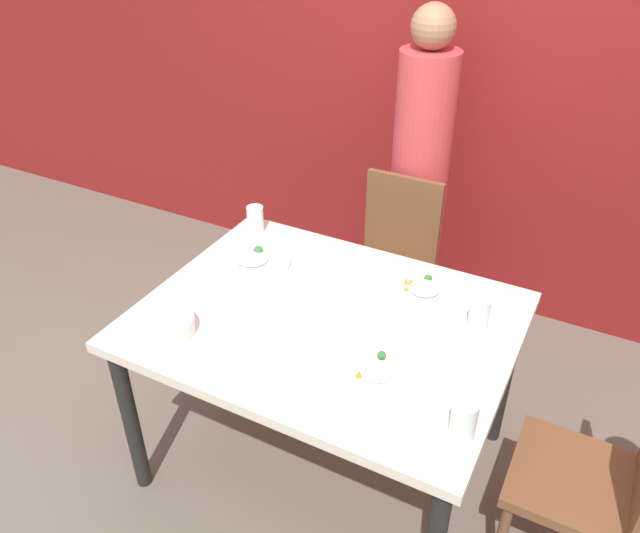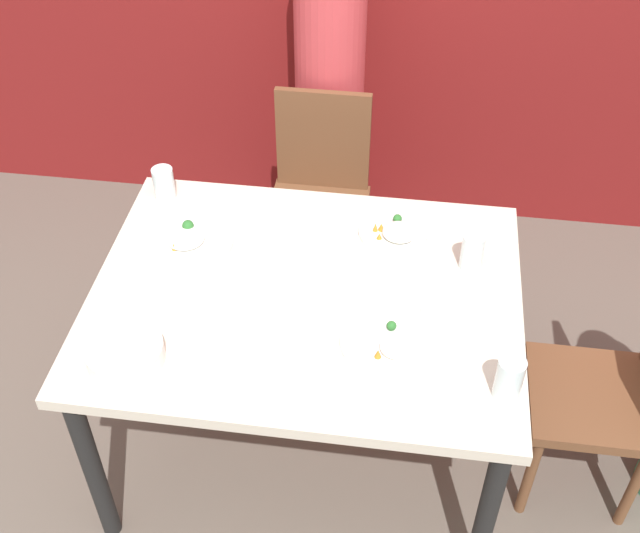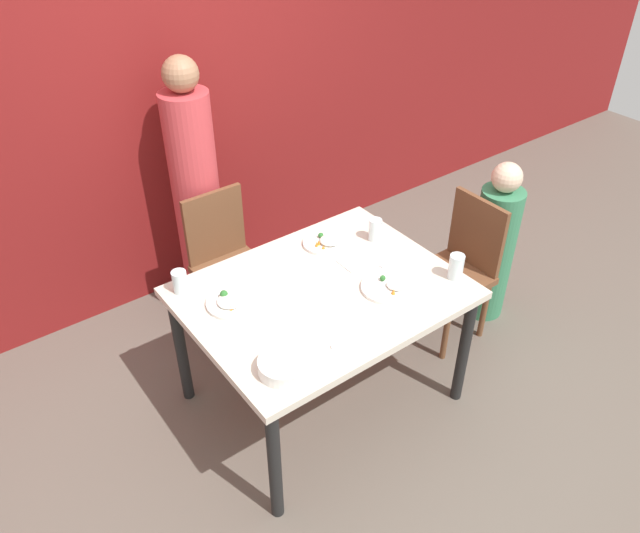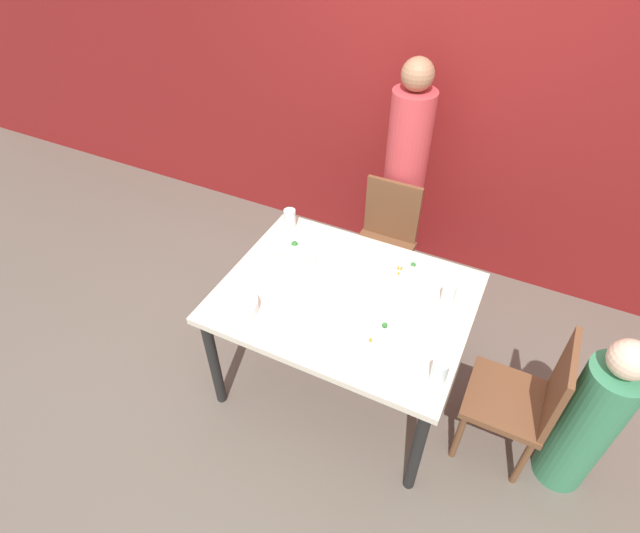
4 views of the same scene
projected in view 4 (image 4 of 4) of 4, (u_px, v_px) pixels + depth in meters
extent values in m
plane|color=#60564C|center=(341.00, 379.00, 3.16)|extent=(10.00, 10.00, 0.00)
cube|color=maroon|center=(440.00, 87.00, 3.23)|extent=(10.00, 0.06, 2.70)
cube|color=beige|center=(345.00, 298.00, 2.67)|extent=(1.31, 1.02, 0.04)
cylinder|color=black|center=(214.00, 362.00, 2.82)|extent=(0.06, 0.06, 0.72)
cylinder|color=black|center=(417.00, 450.00, 2.42)|extent=(0.06, 0.06, 0.72)
cylinder|color=black|center=(290.00, 267.00, 3.42)|extent=(0.06, 0.06, 0.72)
cylinder|color=black|center=(463.00, 325.00, 3.03)|extent=(0.06, 0.06, 0.72)
cube|color=brown|center=(380.00, 253.00, 3.42)|extent=(0.40, 0.40, 0.04)
cube|color=brown|center=(392.00, 210.00, 3.38)|extent=(0.38, 0.03, 0.44)
cylinder|color=brown|center=(347.00, 284.00, 3.51)|extent=(0.04, 0.04, 0.41)
cylinder|color=brown|center=(391.00, 299.00, 3.41)|extent=(0.04, 0.04, 0.41)
cylinder|color=brown|center=(365.00, 257.00, 3.73)|extent=(0.04, 0.04, 0.41)
cylinder|color=brown|center=(407.00, 270.00, 3.63)|extent=(0.04, 0.04, 0.41)
cube|color=brown|center=(506.00, 400.00, 2.56)|extent=(0.40, 0.40, 0.04)
cube|color=brown|center=(560.00, 386.00, 2.33)|extent=(0.03, 0.38, 0.44)
cylinder|color=brown|center=(473.00, 388.00, 2.87)|extent=(0.04, 0.04, 0.41)
cylinder|color=brown|center=(458.00, 436.00, 2.65)|extent=(0.04, 0.04, 0.41)
cylinder|color=brown|center=(532.00, 411.00, 2.76)|extent=(0.04, 0.04, 0.41)
cylinder|color=brown|center=(522.00, 462.00, 2.54)|extent=(0.04, 0.04, 0.41)
cylinder|color=#C63D42|center=(403.00, 190.00, 3.49)|extent=(0.28, 0.28, 1.42)
sphere|color=#9E7051|center=(418.00, 74.00, 2.94)|extent=(0.20, 0.20, 0.20)
cylinder|color=#387F56|center=(584.00, 427.00, 2.42)|extent=(0.26, 0.26, 0.88)
sphere|color=beige|center=(630.00, 360.00, 2.07)|extent=(0.18, 0.18, 0.18)
cylinder|color=white|center=(237.00, 305.00, 2.56)|extent=(0.22, 0.22, 0.06)
cylinder|color=#BC5123|center=(236.00, 302.00, 2.54)|extent=(0.19, 0.19, 0.01)
cylinder|color=white|center=(379.00, 335.00, 2.44)|extent=(0.26, 0.26, 0.02)
ellipsoid|color=white|center=(383.00, 338.00, 2.40)|extent=(0.09, 0.09, 0.02)
sphere|color=#2D702D|center=(385.00, 325.00, 2.45)|extent=(0.03, 0.03, 0.03)
cone|color=orange|center=(377.00, 337.00, 2.40)|extent=(0.02, 0.02, 0.02)
cone|color=orange|center=(371.00, 339.00, 2.39)|extent=(0.02, 0.02, 0.03)
cylinder|color=white|center=(408.00, 272.00, 2.78)|extent=(0.23, 0.23, 0.02)
ellipsoid|color=white|center=(411.00, 273.00, 2.74)|extent=(0.11, 0.11, 0.03)
sphere|color=#2D702D|center=(413.00, 265.00, 2.79)|extent=(0.03, 0.03, 0.03)
cone|color=orange|center=(398.00, 267.00, 2.77)|extent=(0.02, 0.02, 0.03)
cone|color=orange|center=(399.00, 273.00, 2.74)|extent=(0.02, 0.02, 0.02)
cone|color=orange|center=(402.00, 268.00, 2.77)|extent=(0.02, 0.02, 0.03)
cylinder|color=white|center=(294.00, 254.00, 2.89)|extent=(0.27, 0.27, 0.02)
ellipsoid|color=white|center=(291.00, 250.00, 2.88)|extent=(0.13, 0.13, 0.02)
cone|color=orange|center=(283.00, 254.00, 2.86)|extent=(0.01, 0.01, 0.03)
sphere|color=#2D702D|center=(295.00, 244.00, 2.92)|extent=(0.04, 0.04, 0.04)
cylinder|color=silver|center=(439.00, 372.00, 2.20)|extent=(0.07, 0.07, 0.13)
cylinder|color=silver|center=(449.00, 294.00, 2.57)|extent=(0.07, 0.07, 0.13)
cylinder|color=silver|center=(290.00, 218.00, 3.07)|extent=(0.07, 0.07, 0.12)
cube|color=white|center=(398.00, 301.00, 2.62)|extent=(0.14, 0.14, 0.01)
cube|color=silver|center=(425.00, 324.00, 2.50)|extent=(0.18, 0.05, 0.01)
cube|color=silver|center=(289.00, 336.00, 2.44)|extent=(0.17, 0.09, 0.01)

